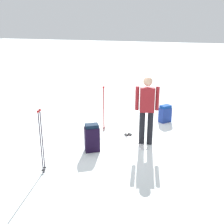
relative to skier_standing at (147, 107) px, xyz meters
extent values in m
plane|color=white|center=(-0.08, -0.93, -0.95)|extent=(80.00, 80.00, 0.00)
cylinder|color=black|center=(0.03, -0.09, -0.53)|extent=(0.14, 0.14, 0.85)
cylinder|color=black|center=(-0.03, 0.09, -0.53)|extent=(0.14, 0.14, 0.85)
cube|color=maroon|center=(0.00, 0.00, 0.20)|extent=(0.32, 0.39, 0.60)
cylinder|color=maroon|center=(0.08, -0.23, 0.23)|extent=(0.09, 0.09, 0.58)
cylinder|color=maroon|center=(-0.08, 0.23, 0.23)|extent=(0.09, 0.09, 0.58)
sphere|color=tan|center=(0.00, 0.00, 0.64)|extent=(0.22, 0.22, 0.22)
cube|color=silver|center=(-0.29, -0.60, -0.94)|extent=(1.39, 1.37, 0.02)
cube|color=black|center=(-0.29, -0.60, -0.92)|extent=(0.14, 0.14, 0.03)
cube|color=silver|center=(-0.36, -0.53, -0.94)|extent=(1.39, 1.37, 0.02)
cube|color=black|center=(-0.36, -0.53, -0.92)|extent=(0.14, 0.14, 0.03)
cube|color=navy|center=(-1.76, 0.15, -0.73)|extent=(0.41, 0.39, 0.45)
cube|color=navy|center=(-1.76, 0.15, -0.46)|extent=(0.37, 0.35, 0.08)
cube|color=black|center=(0.85, -1.07, -0.66)|extent=(0.38, 0.41, 0.59)
cube|color=black|center=(0.85, -1.07, -0.32)|extent=(0.34, 0.37, 0.08)
cylinder|color=maroon|center=(-0.49, -1.33, -0.35)|extent=(0.02, 0.02, 1.21)
sphere|color=#A51919|center=(-0.49, -1.33, 0.29)|extent=(0.05, 0.05, 0.05)
cylinder|color=black|center=(-0.49, -1.33, -0.89)|extent=(0.07, 0.07, 0.01)
cylinder|color=maroon|center=(-0.41, -1.31, -0.35)|extent=(0.02, 0.02, 1.21)
sphere|color=#A51919|center=(-0.41, -1.31, 0.29)|extent=(0.05, 0.05, 0.05)
cylinder|color=black|center=(-0.41, -1.31, -0.89)|extent=(0.07, 0.07, 0.01)
cylinder|color=black|center=(2.02, -1.60, -0.32)|extent=(0.02, 0.02, 1.27)
sphere|color=#A51919|center=(2.02, -1.60, 0.35)|extent=(0.05, 0.05, 0.05)
cylinder|color=black|center=(2.02, -1.60, -0.89)|extent=(0.07, 0.07, 0.01)
cylinder|color=black|center=(2.12, -1.57, -0.32)|extent=(0.02, 0.02, 1.27)
sphere|color=#A51919|center=(2.12, -1.57, 0.35)|extent=(0.05, 0.05, 0.05)
cylinder|color=black|center=(2.12, -1.57, -0.89)|extent=(0.07, 0.07, 0.01)
camera|label=1|loc=(6.08, 1.47, 1.91)|focal=43.25mm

